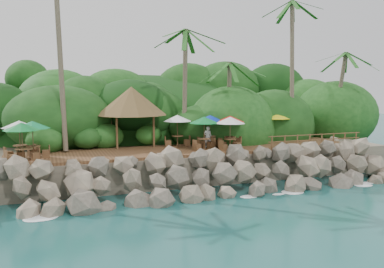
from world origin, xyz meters
name	(u,v)px	position (x,y,z in m)	size (l,w,h in m)	color
ground	(225,200)	(0.00, 0.00, 0.00)	(140.00, 140.00, 0.00)	#19514F
land_base	(157,147)	(0.00, 16.00, 1.05)	(32.00, 25.20, 2.10)	gray
jungle_hill	(141,146)	(0.00, 23.50, 0.00)	(44.80, 28.00, 15.40)	#143811
seawall	(213,175)	(0.00, 2.00, 1.15)	(29.00, 4.00, 2.30)	gray
terrace	(192,150)	(0.00, 6.00, 2.20)	(26.00, 5.00, 0.20)	brown
jungle_foliage	(160,159)	(0.00, 15.00, 0.00)	(44.00, 16.00, 12.00)	#143811
foam_line	(223,198)	(0.00, 0.30, 0.03)	(25.20, 0.80, 0.06)	white
palms	(192,18)	(0.98, 8.71, 12.29)	(37.08, 6.94, 14.68)	brown
palapa	(131,101)	(-3.86, 9.15, 5.79)	(5.54, 5.54, 4.60)	brown
dining_clusters	(164,123)	(-2.16, 5.91, 4.31)	(21.93, 5.30, 2.42)	brown
railing	(316,139)	(9.24, 3.65, 2.91)	(8.30, 0.10, 1.00)	brown
waiter	(208,137)	(1.33, 6.17, 3.11)	(0.59, 0.39, 1.62)	white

